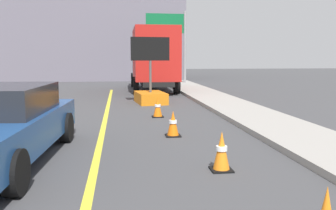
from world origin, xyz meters
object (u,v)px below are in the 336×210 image
object	(u,v)px
traffic_cone_mid_lane	(222,151)
traffic_cone_curbside	(158,107)
arrow_board_trailer	(150,92)
highway_guide_sign	(174,34)
box_truck	(153,58)
traffic_cone_far_lane	(173,124)

from	to	relation	value
traffic_cone_mid_lane	traffic_cone_curbside	bearing A→B (deg)	94.92
arrow_board_trailer	highway_guide_sign	xyz separation A→B (m)	(2.48, 10.07, 2.94)
traffic_cone_mid_lane	box_truck	bearing A→B (deg)	89.08
arrow_board_trailer	traffic_cone_curbside	distance (m)	3.60
arrow_board_trailer	traffic_cone_far_lane	world-z (taller)	arrow_board_trailer
traffic_cone_far_lane	box_truck	bearing A→B (deg)	86.89
traffic_cone_far_lane	traffic_cone_mid_lane	bearing A→B (deg)	-81.47
arrow_board_trailer	traffic_cone_curbside	xyz separation A→B (m)	(-0.08, -3.60, -0.16)
box_truck	highway_guide_sign	bearing A→B (deg)	68.02
arrow_board_trailer	traffic_cone_mid_lane	bearing A→B (deg)	-87.48
arrow_board_trailer	box_truck	bearing A→B (deg)	83.38
traffic_cone_far_lane	arrow_board_trailer	bearing A→B (deg)	89.92
highway_guide_sign	traffic_cone_curbside	world-z (taller)	highway_guide_sign
highway_guide_sign	traffic_cone_curbside	xyz separation A→B (m)	(-2.55, -13.66, -3.10)
box_truck	traffic_cone_curbside	bearing A→B (deg)	-94.51
traffic_cone_mid_lane	traffic_cone_curbside	xyz separation A→B (m)	(-0.48, 5.62, -0.01)
box_truck	traffic_cone_far_lane	world-z (taller)	box_truck
arrow_board_trailer	traffic_cone_far_lane	distance (m)	6.45
highway_guide_sign	traffic_cone_far_lane	distance (m)	16.99
traffic_cone_far_lane	traffic_cone_curbside	size ratio (longest dim) A/B	0.96
traffic_cone_curbside	arrow_board_trailer	bearing A→B (deg)	88.75
box_truck	traffic_cone_curbside	distance (m)	9.27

